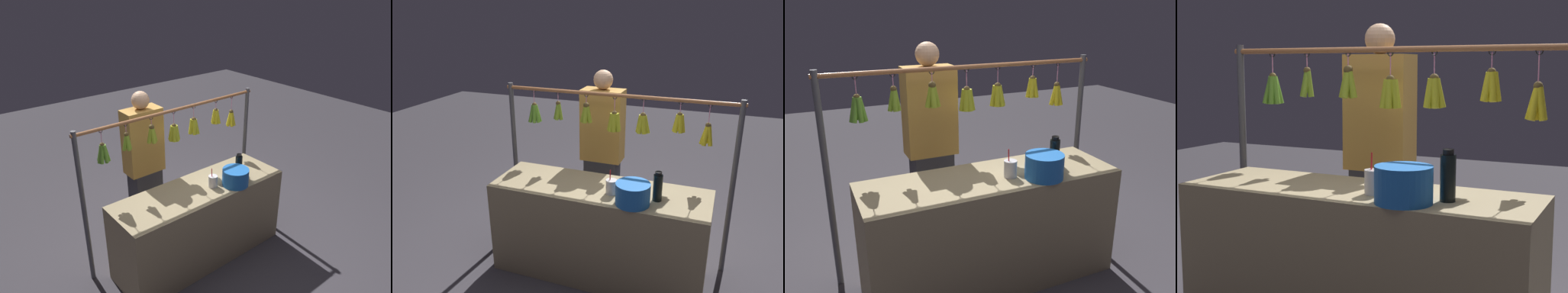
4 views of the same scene
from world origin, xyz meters
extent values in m
plane|color=#3E3A41|center=(0.00, 0.00, 0.00)|extent=(12.00, 12.00, 0.00)
cube|color=tan|center=(0.00, 0.00, 0.41)|extent=(1.78, 0.57, 0.81)
cylinder|color=#4C4C51|center=(-1.01, -0.39, 0.77)|extent=(0.04, 0.04, 1.54)
cylinder|color=#4C4C51|center=(1.01, -0.39, 0.77)|extent=(0.04, 0.04, 1.54)
cylinder|color=#9E6038|center=(0.00, -0.39, 1.50)|extent=(2.09, 0.03, 0.03)
torus|color=black|center=(-0.77, -0.39, 1.48)|extent=(0.04, 0.01, 0.04)
cylinder|color=pink|center=(-0.77, -0.39, 1.40)|extent=(0.01, 0.01, 0.16)
sphere|color=brown|center=(-0.77, -0.39, 1.32)|extent=(0.05, 0.05, 0.05)
cylinder|color=yellow|center=(-0.75, -0.40, 1.23)|extent=(0.07, 0.04, 0.17)
cylinder|color=yellow|center=(-0.76, -0.38, 1.23)|extent=(0.05, 0.07, 0.17)
cylinder|color=yellow|center=(-0.79, -0.38, 1.23)|extent=(0.06, 0.05, 0.17)
cylinder|color=yellow|center=(-0.79, -0.41, 1.23)|extent=(0.06, 0.05, 0.17)
cylinder|color=yellow|center=(-0.77, -0.42, 1.23)|extent=(0.05, 0.08, 0.17)
torus|color=black|center=(-0.55, -0.39, 1.48)|extent=(0.04, 0.01, 0.04)
cylinder|color=pink|center=(-0.55, -0.39, 1.43)|extent=(0.01, 0.01, 0.10)
sphere|color=brown|center=(-0.55, -0.39, 1.38)|extent=(0.04, 0.04, 0.04)
cylinder|color=gold|center=(-0.52, -0.39, 1.31)|extent=(0.06, 0.03, 0.15)
cylinder|color=gold|center=(-0.53, -0.37, 1.31)|extent=(0.05, 0.06, 0.15)
cylinder|color=gold|center=(-0.56, -0.37, 1.31)|extent=(0.05, 0.06, 0.15)
cylinder|color=gold|center=(-0.57, -0.39, 1.31)|extent=(0.06, 0.03, 0.15)
cylinder|color=gold|center=(-0.56, -0.42, 1.31)|extent=(0.04, 0.05, 0.15)
cylinder|color=gold|center=(-0.54, -0.42, 1.31)|extent=(0.04, 0.06, 0.15)
torus|color=black|center=(-0.24, -0.39, 1.48)|extent=(0.04, 0.02, 0.04)
cylinder|color=pink|center=(-0.24, -0.39, 1.41)|extent=(0.01, 0.01, 0.13)
sphere|color=brown|center=(-0.24, -0.39, 1.35)|extent=(0.05, 0.05, 0.05)
cylinder|color=gold|center=(-0.22, -0.40, 1.27)|extent=(0.06, 0.04, 0.16)
cylinder|color=gold|center=(-0.23, -0.37, 1.27)|extent=(0.05, 0.07, 0.16)
cylinder|color=gold|center=(-0.26, -0.37, 1.27)|extent=(0.06, 0.07, 0.16)
cylinder|color=gold|center=(-0.27, -0.40, 1.27)|extent=(0.07, 0.04, 0.16)
cylinder|color=gold|center=(-0.26, -0.42, 1.27)|extent=(0.06, 0.07, 0.16)
cylinder|color=gold|center=(-0.23, -0.42, 1.27)|extent=(0.05, 0.05, 0.16)
torus|color=black|center=(0.01, -0.39, 1.48)|extent=(0.04, 0.01, 0.04)
cylinder|color=pink|center=(0.01, -0.39, 1.41)|extent=(0.01, 0.01, 0.14)
sphere|color=brown|center=(0.01, -0.39, 1.34)|extent=(0.05, 0.05, 0.05)
cylinder|color=#AEB725|center=(0.04, -0.39, 1.26)|extent=(0.06, 0.04, 0.16)
cylinder|color=#AEB725|center=(0.02, -0.37, 1.26)|extent=(0.05, 0.06, 0.16)
cylinder|color=#AEB725|center=(0.00, -0.36, 1.26)|extent=(0.04, 0.06, 0.16)
cylinder|color=#AEB725|center=(-0.02, -0.38, 1.26)|extent=(0.06, 0.04, 0.16)
cylinder|color=#AEB725|center=(-0.02, -0.41, 1.26)|extent=(0.05, 0.05, 0.16)
cylinder|color=#AEB725|center=(0.00, -0.43, 1.26)|extent=(0.05, 0.07, 0.16)
cylinder|color=#AEB725|center=(0.02, -0.42, 1.26)|extent=(0.05, 0.06, 0.16)
torus|color=black|center=(0.26, -0.39, 1.48)|extent=(0.04, 0.01, 0.04)
cylinder|color=pink|center=(0.26, -0.39, 1.44)|extent=(0.01, 0.01, 0.09)
sphere|color=brown|center=(0.26, -0.39, 1.39)|extent=(0.05, 0.05, 0.05)
cylinder|color=#96B027|center=(0.28, -0.39, 1.31)|extent=(0.08, 0.04, 0.16)
cylinder|color=#96B027|center=(0.26, -0.37, 1.31)|extent=(0.04, 0.08, 0.16)
cylinder|color=#96B027|center=(0.24, -0.39, 1.31)|extent=(0.07, 0.04, 0.16)
cylinder|color=#96B027|center=(0.26, -0.41, 1.31)|extent=(0.04, 0.08, 0.16)
torus|color=black|center=(0.53, -0.39, 1.48)|extent=(0.04, 0.01, 0.04)
cylinder|color=pink|center=(0.53, -0.39, 1.43)|extent=(0.01, 0.01, 0.09)
sphere|color=brown|center=(0.53, -0.39, 1.39)|extent=(0.04, 0.04, 0.04)
cylinder|color=#7EA82A|center=(0.55, -0.39, 1.31)|extent=(0.07, 0.03, 0.16)
cylinder|color=#7EA82A|center=(0.53, -0.38, 1.31)|extent=(0.04, 0.07, 0.16)
cylinder|color=#7EA82A|center=(0.52, -0.39, 1.31)|extent=(0.06, 0.03, 0.16)
cylinder|color=#7EA82A|center=(0.53, -0.41, 1.31)|extent=(0.03, 0.07, 0.16)
torus|color=black|center=(0.77, -0.39, 1.48)|extent=(0.04, 0.01, 0.04)
cylinder|color=pink|center=(0.77, -0.39, 1.42)|extent=(0.01, 0.01, 0.13)
sphere|color=brown|center=(0.77, -0.39, 1.35)|extent=(0.04, 0.04, 0.04)
cylinder|color=#609E2D|center=(0.80, -0.39, 1.27)|extent=(0.07, 0.04, 0.17)
cylinder|color=#609E2D|center=(0.79, -0.37, 1.27)|extent=(0.06, 0.06, 0.17)
cylinder|color=#609E2D|center=(0.77, -0.37, 1.27)|extent=(0.04, 0.05, 0.17)
cylinder|color=#609E2D|center=(0.75, -0.39, 1.27)|extent=(0.06, 0.04, 0.17)
cylinder|color=#609E2D|center=(0.75, -0.41, 1.27)|extent=(0.06, 0.05, 0.17)
cylinder|color=#609E2D|center=(0.77, -0.42, 1.27)|extent=(0.04, 0.07, 0.17)
cylinder|color=#609E2D|center=(0.79, -0.42, 1.27)|extent=(0.06, 0.07, 0.17)
cylinder|color=black|center=(-0.48, 0.05, 0.92)|extent=(0.07, 0.07, 0.21)
cylinder|color=black|center=(-0.48, 0.05, 1.04)|extent=(0.05, 0.05, 0.02)
cylinder|color=blue|center=(-0.32, 0.17, 0.90)|extent=(0.26, 0.26, 0.17)
cylinder|color=silver|center=(-0.12, 0.06, 0.87)|extent=(0.09, 0.09, 0.12)
cylinder|color=red|center=(-0.10, 0.06, 0.91)|extent=(0.01, 0.02, 0.20)
cube|color=#2D2D38|center=(0.20, -0.68, 0.39)|extent=(0.32, 0.21, 0.79)
cube|color=#BF8C3F|center=(0.20, -0.68, 1.14)|extent=(0.39, 0.21, 0.69)
sphere|color=tan|center=(0.20, -0.68, 1.57)|extent=(0.18, 0.18, 0.18)
camera|label=1|loc=(2.05, 2.48, 2.72)|focal=35.37mm
camera|label=2|loc=(-0.91, 2.72, 2.21)|focal=35.82mm
camera|label=3|loc=(1.13, 2.30, 1.90)|focal=37.65mm
camera|label=4|loc=(-1.28, 2.45, 1.41)|focal=53.08mm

